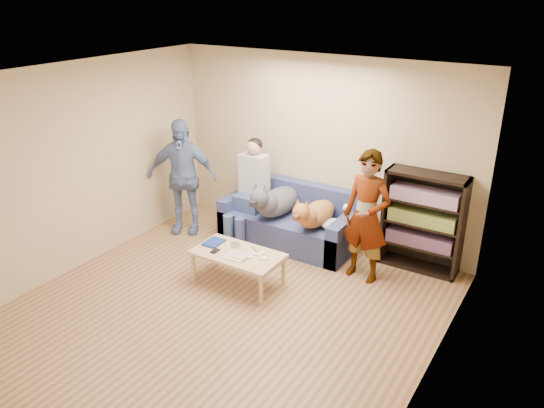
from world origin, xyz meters
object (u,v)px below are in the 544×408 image
Objects in this scene: notebook_blue at (214,242)px; coffee_table at (238,256)px; bookshelf at (423,219)px; dog_tan at (314,214)px; camera_silver at (235,245)px; person_standing_right at (367,217)px; dog_gray at (275,201)px; person_standing_left at (182,177)px; sofa at (290,223)px; person_seated at (250,186)px.

coffee_table is at bearing -7.13° from notebook_blue.
dog_tan is at bearing -161.83° from bookshelf.
camera_silver is 2.39m from bookshelf.
person_standing_right is 1.51× the size of coffee_table.
dog_gray reaches higher than coffee_table.
person_standing_right is 2.80m from person_standing_left.
person_standing_left is at bearing 153.70° from camera_silver.
bookshelf is at bearing 37.69° from camera_silver.
sofa is 1.46× the size of bookshelf.
dog_gray is 2.00m from bookshelf.
person_seated reaches higher than sofa.
dog_gray is at bearing -132.90° from sofa.
bookshelf is at bearing 18.17° from dog_tan.
dog_gray is (-0.07, 1.06, 0.20)m from camera_silver.
dog_gray is at bearing -5.17° from person_seated.
person_standing_left reaches higher than person_seated.
dog_tan is (0.63, -0.03, -0.03)m from dog_gray.
person_standing_right is at bearing 28.83° from notebook_blue.
dog_tan is at bearing -17.35° from person_standing_left.
person_seated reaches higher than coffee_table.
dog_gray reaches higher than sofa.
notebook_blue is at bearing -78.99° from person_seated.
person_standing_left is 1.65m from camera_silver.
person_standing_left reaches higher than camera_silver.
camera_silver is (1.43, -0.71, -0.41)m from person_standing_left.
person_seated is 1.34× the size of coffee_table.
notebook_blue is at bearing -145.09° from person_standing_right.
camera_silver is (-1.37, -0.84, -0.38)m from person_standing_right.
bookshelf reaches higher than sofa.
person_standing_left reaches higher than coffee_table.
notebook_blue is 0.21× the size of dog_gray.
notebook_blue is at bearing -100.59° from dog_gray.
camera_silver is 0.09× the size of dog_gray.
person_standing_left is 1.83m from coffee_table.
person_standing_right is at bearing -129.92° from bookshelf.
person_standing_right reaches higher than bookshelf.
person_seated is 1.13× the size of bookshelf.
person_standing_right is 6.38× the size of notebook_blue.
bookshelf is (0.52, 0.62, -0.15)m from person_standing_right.
bookshelf is (3.32, 0.75, -0.17)m from person_standing_left.
camera_silver is 0.06× the size of sofa.
person_standing_left is at bearing -171.09° from dog_tan.
sofa is 1.86m from bookshelf.
dog_gray reaches higher than notebook_blue.
coffee_table is at bearing -54.33° from person_standing_left.
coffee_table is at bearing -62.73° from person_seated.
person_standing_left is 1.01m from person_seated.
dog_gray is (1.37, 0.35, -0.21)m from person_standing_left.
dog_gray is at bearing 93.76° from camera_silver.
person_standing_right is 1.45m from sofa.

